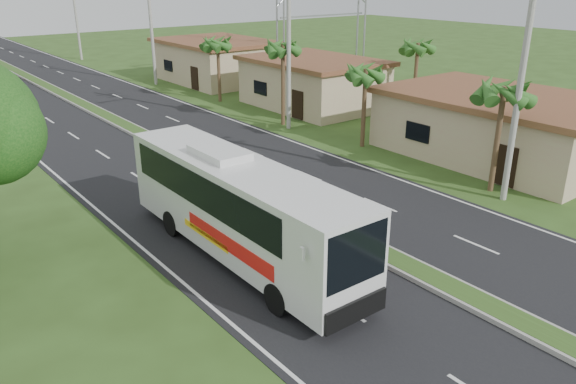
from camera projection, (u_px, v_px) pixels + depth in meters
ground at (416, 273)px, 19.48m from camera, size 180.00×180.00×0.00m
road_asphalt at (159, 144)px, 34.13m from camera, size 14.00×160.00×0.02m
median_strip at (159, 142)px, 34.10m from camera, size 1.20×160.00×0.18m
lane_edge_left at (45, 166)px, 30.29m from camera, size 0.12×160.00×0.01m
lane_edge_right at (250, 126)px, 37.98m from camera, size 0.12×160.00×0.01m
shop_near at (499, 125)px, 31.26m from camera, size 8.60×12.60×3.52m
shop_mid at (313, 82)px, 42.96m from camera, size 7.60×10.60×3.67m
shop_far at (217, 60)px, 53.19m from camera, size 8.60×11.60×3.82m
palm_verge_a at (504, 92)px, 25.11m from camera, size 2.40×2.40×5.45m
palm_verge_b at (366, 73)px, 32.07m from camera, size 2.40×2.40×5.05m
palm_verge_c at (283, 48)px, 36.58m from camera, size 2.40×2.40×5.85m
palm_verge_d at (218, 44)px, 43.67m from camera, size 2.40×2.40×5.25m
palm_behind_shop at (418, 47)px, 38.71m from camera, size 2.40×2.40×5.65m
utility_pole_a at (522, 75)px, 23.75m from camera, size 1.60×0.28×11.00m
utility_pole_b at (288, 32)px, 35.24m from camera, size 3.20×0.28×12.00m
utility_pole_c at (151, 21)px, 50.13m from camera, size 1.60×0.28×11.00m
utility_pole_d at (75, 12)px, 64.87m from camera, size 1.60×0.28×10.50m
billboard_lattice at (324, 6)px, 51.59m from camera, size 10.18×1.18×12.07m
coach_bus_main at (238, 203)px, 19.88m from camera, size 2.61×11.93×3.85m
motorcyclist at (257, 191)px, 24.46m from camera, size 1.89×0.89×2.36m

